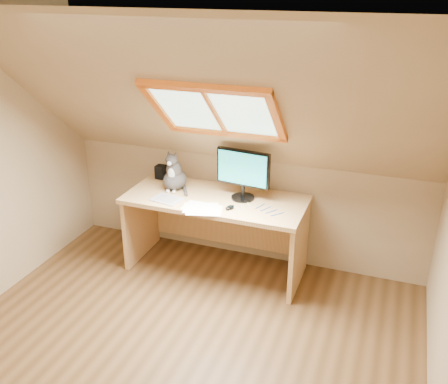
% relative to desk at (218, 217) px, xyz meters
% --- Properties ---
extents(ground, '(3.50, 3.50, 0.00)m').
position_rel_desk_xyz_m(ground, '(0.14, -1.45, -0.52)').
color(ground, brown).
rests_on(ground, ground).
extents(room_shell, '(3.52, 3.52, 2.41)m').
position_rel_desk_xyz_m(room_shell, '(0.14, -1.54, 0.91)').
color(room_shell, tan).
rests_on(room_shell, ground).
extents(desk, '(1.63, 0.71, 0.74)m').
position_rel_desk_xyz_m(desk, '(0.00, 0.00, 0.00)').
color(desk, '#DBB368').
rests_on(desk, ground).
extents(monitor, '(0.49, 0.21, 0.45)m').
position_rel_desk_xyz_m(monitor, '(0.24, -0.01, 0.49)').
color(monitor, black).
rests_on(monitor, desk).
extents(cat, '(0.22, 0.26, 0.39)m').
position_rel_desk_xyz_m(cat, '(-0.42, -0.02, 0.36)').
color(cat, '#3F3A38').
rests_on(cat, desk).
extents(desk_speaker, '(0.09, 0.09, 0.13)m').
position_rel_desk_xyz_m(desk_speaker, '(-0.67, 0.18, 0.29)').
color(desk_speaker, black).
rests_on(desk_speaker, desk).
extents(graphics_tablet, '(0.29, 0.23, 0.01)m').
position_rel_desk_xyz_m(graphics_tablet, '(-0.38, -0.27, 0.23)').
color(graphics_tablet, '#B2B2B7').
rests_on(graphics_tablet, desk).
extents(mouse, '(0.09, 0.11, 0.03)m').
position_rel_desk_xyz_m(mouse, '(0.20, -0.25, 0.24)').
color(mouse, black).
rests_on(mouse, desk).
extents(papers, '(0.35, 0.30, 0.01)m').
position_rel_desk_xyz_m(papers, '(-0.07, -0.33, 0.23)').
color(papers, white).
rests_on(papers, desk).
extents(cables, '(0.51, 0.26, 0.01)m').
position_rel_desk_xyz_m(cables, '(0.42, -0.19, 0.23)').
color(cables, silver).
rests_on(cables, desk).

